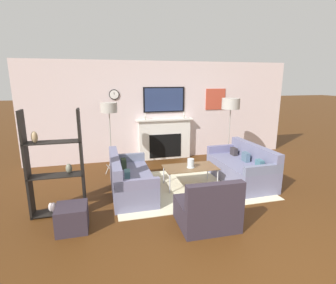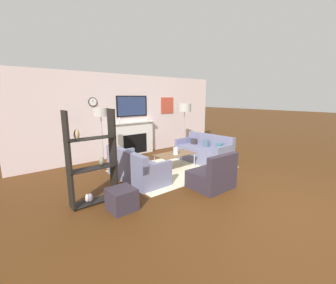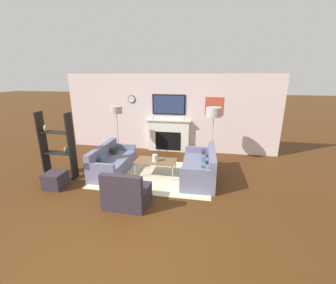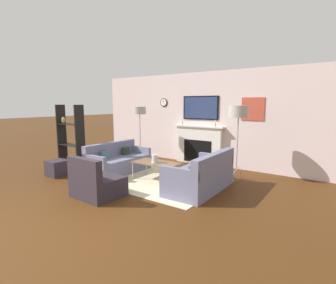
{
  "view_description": "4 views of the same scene",
  "coord_description": "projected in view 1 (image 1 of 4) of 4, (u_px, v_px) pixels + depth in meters",
  "views": [
    {
      "loc": [
        -1.73,
        -1.98,
        2.21
      ],
      "look_at": [
        -0.33,
        3.38,
        0.89
      ],
      "focal_mm": 28.0,
      "sensor_mm": 36.0,
      "label": 1
    },
    {
      "loc": [
        -3.96,
        -1.57,
        1.99
      ],
      "look_at": [
        0.02,
        3.22,
        0.72
      ],
      "focal_mm": 24.0,
      "sensor_mm": 36.0,
      "label": 2
    },
    {
      "loc": [
        1.41,
        -2.58,
        2.69
      ],
      "look_at": [
        0.27,
        3.5,
        0.81
      ],
      "focal_mm": 24.0,
      "sensor_mm": 36.0,
      "label": 3
    },
    {
      "loc": [
        3.76,
        -1.75,
        1.8
      ],
      "look_at": [
        -0.04,
        3.52,
        0.84
      ],
      "focal_mm": 28.0,
      "sensor_mm": 36.0,
      "label": 4
    }
  ],
  "objects": [
    {
      "name": "floor_lamp_left",
      "position": [
        109.0,
        109.0,
        5.96
      ],
      "size": [
        0.38,
        0.38,
        1.71
      ],
      "color": "#9E998E",
      "rests_on": "ground_plane"
    },
    {
      "name": "shelf_unit",
      "position": [
        55.0,
        168.0,
        4.27
      ],
      "size": [
        0.87,
        0.28,
        1.76
      ],
      "color": "black",
      "rests_on": "ground_plane"
    },
    {
      "name": "area_rug",
      "position": [
        188.0,
        186.0,
        5.56
      ],
      "size": [
        3.09,
        2.13,
        0.01
      ],
      "color": "beige",
      "rests_on": "ground_plane"
    },
    {
      "name": "couch_left",
      "position": [
        129.0,
        180.0,
        5.19
      ],
      "size": [
        0.78,
        1.69,
        0.77
      ],
      "color": "slate",
      "rests_on": "ground_plane"
    },
    {
      "name": "hurricane_candle",
      "position": [
        191.0,
        164.0,
        5.42
      ],
      "size": [
        0.16,
        0.16,
        0.19
      ],
      "color": "silver",
      "rests_on": "coffee_table"
    },
    {
      "name": "floor_lamp_right",
      "position": [
        231.0,
        104.0,
        6.7
      ],
      "size": [
        0.46,
        0.46,
        1.75
      ],
      "color": "#9E998E",
      "rests_on": "ground_plane"
    },
    {
      "name": "coffee_table",
      "position": [
        190.0,
        168.0,
        5.48
      ],
      "size": [
        1.1,
        0.59,
        0.43
      ],
      "color": "brown",
      "rests_on": "ground_plane"
    },
    {
      "name": "armchair",
      "position": [
        208.0,
        211.0,
        4.0
      ],
      "size": [
        0.88,
        0.78,
        0.8
      ],
      "color": "#302730",
      "rests_on": "ground_plane"
    },
    {
      "name": "fireplace_wall",
      "position": [
        164.0,
        115.0,
        7.34
      ],
      "size": [
        7.5,
        0.28,
        2.7
      ],
      "color": "silver",
      "rests_on": "ground_plane"
    },
    {
      "name": "ottoman",
      "position": [
        72.0,
        218.0,
        3.92
      ],
      "size": [
        0.45,
        0.45,
        0.39
      ],
      "color": "#302730",
      "rests_on": "ground_plane"
    },
    {
      "name": "couch_right",
      "position": [
        242.0,
        168.0,
        5.79
      ],
      "size": [
        0.88,
        1.73,
        0.82
      ],
      "color": "slate",
      "rests_on": "ground_plane"
    }
  ]
}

